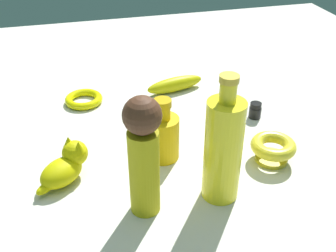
{
  "coord_description": "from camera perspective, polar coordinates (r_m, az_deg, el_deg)",
  "views": [
    {
      "loc": [
        0.21,
        0.81,
        0.58
      ],
      "look_at": [
        0.0,
        0.0,
        0.05
      ],
      "focal_mm": 44.04,
      "sensor_mm": 36.0,
      "label": 1
    }
  ],
  "objects": [
    {
      "name": "bowl",
      "position": [
        0.97,
        14.33,
        -2.95
      ],
      "size": [
        0.1,
        0.1,
        0.05
      ],
      "color": "gold",
      "rests_on": "ground"
    },
    {
      "name": "person_figure_adult",
      "position": [
        0.76,
        -3.4,
        -3.78
      ],
      "size": [
        0.08,
        0.08,
        0.25
      ],
      "color": "gold",
      "rests_on": "ground"
    },
    {
      "name": "ground",
      "position": [
        1.02,
        0.0,
        -2.35
      ],
      "size": [
        2.0,
        2.0,
        0.0
      ],
      "primitive_type": "plane",
      "color": "silver"
    },
    {
      "name": "nail_polish_jar",
      "position": [
        1.14,
        11.98,
        2.13
      ],
      "size": [
        0.03,
        0.03,
        0.04
      ],
      "color": "black",
      "rests_on": "ground"
    },
    {
      "name": "cat_figurine",
      "position": [
        0.91,
        -13.97,
        -5.33
      ],
      "size": [
        0.12,
        0.12,
        0.09
      ],
      "color": "#C9C108",
      "rests_on": "ground"
    },
    {
      "name": "banana",
      "position": [
        1.25,
        0.98,
        5.79
      ],
      "size": [
        0.19,
        0.08,
        0.04
      ],
      "primitive_type": "ellipsoid",
      "rotation": [
        0.0,
        0.0,
        3.35
      ],
      "color": "#C9C30C",
      "rests_on": "ground"
    },
    {
      "name": "bottle_short",
      "position": [
        0.94,
        -0.74,
        -1.29
      ],
      "size": [
        0.08,
        0.08,
        0.15
      ],
      "color": "gold",
      "rests_on": "ground"
    },
    {
      "name": "bangle",
      "position": [
        1.21,
        -11.58,
        3.64
      ],
      "size": [
        0.11,
        0.11,
        0.02
      ],
      "primitive_type": "torus",
      "color": "#F2EA09",
      "rests_on": "ground"
    },
    {
      "name": "bottle_tall",
      "position": [
        0.81,
        7.64,
        -3.15
      ],
      "size": [
        0.08,
        0.08,
        0.27
      ],
      "color": "yellow",
      "rests_on": "ground"
    }
  ]
}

